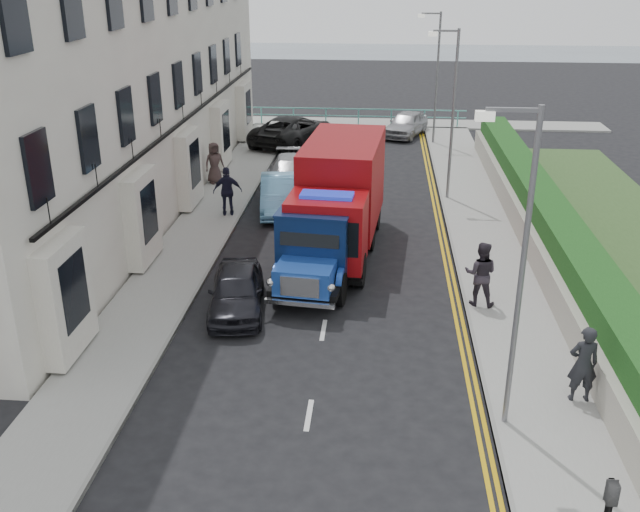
{
  "coord_description": "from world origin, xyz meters",
  "views": [
    {
      "loc": [
        1.4,
        -15.3,
        9.42
      ],
      "look_at": [
        -0.26,
        3.95,
        1.4
      ],
      "focal_mm": 40.0,
      "sensor_mm": 36.0,
      "label": 1
    }
  ],
  "objects_px": {
    "bedford_lorry": "(315,254)",
    "parked_car_front": "(236,290)",
    "pedestrian_east_near": "(583,364)",
    "lamp_mid": "(451,106)",
    "lamp_far": "(435,71)",
    "lamp_near": "(517,257)",
    "red_lorry": "(340,196)"
  },
  "relations": [
    {
      "from": "lamp_mid",
      "to": "lamp_far",
      "type": "bearing_deg",
      "value": 90.0
    },
    {
      "from": "lamp_near",
      "to": "parked_car_front",
      "type": "bearing_deg",
      "value": 143.68
    },
    {
      "from": "bedford_lorry",
      "to": "pedestrian_east_near",
      "type": "distance_m",
      "value": 8.65
    },
    {
      "from": "bedford_lorry",
      "to": "parked_car_front",
      "type": "bearing_deg",
      "value": -135.99
    },
    {
      "from": "lamp_near",
      "to": "red_lorry",
      "type": "xyz_separation_m",
      "value": [
        -4.1,
        9.93,
        -2.0
      ]
    },
    {
      "from": "lamp_mid",
      "to": "lamp_far",
      "type": "height_order",
      "value": "same"
    },
    {
      "from": "bedford_lorry",
      "to": "lamp_far",
      "type": "bearing_deg",
      "value": 83.02
    },
    {
      "from": "bedford_lorry",
      "to": "red_lorry",
      "type": "distance_m",
      "value": 3.45
    },
    {
      "from": "lamp_mid",
      "to": "red_lorry",
      "type": "relative_size",
      "value": 0.95
    },
    {
      "from": "parked_car_front",
      "to": "red_lorry",
      "type": "bearing_deg",
      "value": 53.85
    },
    {
      "from": "pedestrian_east_near",
      "to": "lamp_far",
      "type": "bearing_deg",
      "value": -89.57
    },
    {
      "from": "parked_car_front",
      "to": "lamp_far",
      "type": "bearing_deg",
      "value": 64.38
    },
    {
      "from": "lamp_far",
      "to": "red_lorry",
      "type": "xyz_separation_m",
      "value": [
        -4.1,
        -16.07,
        -2.0
      ]
    },
    {
      "from": "lamp_mid",
      "to": "red_lorry",
      "type": "distance_m",
      "value": 7.6
    },
    {
      "from": "pedestrian_east_near",
      "to": "lamp_mid",
      "type": "bearing_deg",
      "value": -86.67
    },
    {
      "from": "parked_car_front",
      "to": "pedestrian_east_near",
      "type": "distance_m",
      "value": 9.58
    },
    {
      "from": "lamp_far",
      "to": "bedford_lorry",
      "type": "bearing_deg",
      "value": -103.47
    },
    {
      "from": "bedford_lorry",
      "to": "red_lorry",
      "type": "relative_size",
      "value": 0.77
    },
    {
      "from": "red_lorry",
      "to": "parked_car_front",
      "type": "distance_m",
      "value": 5.79
    },
    {
      "from": "lamp_mid",
      "to": "lamp_far",
      "type": "xyz_separation_m",
      "value": [
        0.0,
        10.0,
        0.0
      ]
    },
    {
      "from": "lamp_mid",
      "to": "parked_car_front",
      "type": "bearing_deg",
      "value": -121.59
    },
    {
      "from": "red_lorry",
      "to": "bedford_lorry",
      "type": "bearing_deg",
      "value": -94.75
    },
    {
      "from": "parked_car_front",
      "to": "pedestrian_east_near",
      "type": "xyz_separation_m",
      "value": [
        8.7,
        -4.0,
        0.41
      ]
    },
    {
      "from": "bedford_lorry",
      "to": "pedestrian_east_near",
      "type": "relative_size",
      "value": 3.01
    },
    {
      "from": "lamp_near",
      "to": "lamp_mid",
      "type": "xyz_separation_m",
      "value": [
        0.0,
        16.0,
        0.0
      ]
    },
    {
      "from": "lamp_mid",
      "to": "pedestrian_east_near",
      "type": "distance_m",
      "value": 15.42
    },
    {
      "from": "bedford_lorry",
      "to": "pedestrian_east_near",
      "type": "height_order",
      "value": "bedford_lorry"
    },
    {
      "from": "lamp_near",
      "to": "lamp_far",
      "type": "bearing_deg",
      "value": 90.0
    },
    {
      "from": "lamp_far",
      "to": "pedestrian_east_near",
      "type": "bearing_deg",
      "value": -85.6
    },
    {
      "from": "red_lorry",
      "to": "parked_car_front",
      "type": "height_order",
      "value": "red_lorry"
    },
    {
      "from": "lamp_mid",
      "to": "pedestrian_east_near",
      "type": "height_order",
      "value": "lamp_mid"
    },
    {
      "from": "lamp_mid",
      "to": "bedford_lorry",
      "type": "xyz_separation_m",
      "value": [
        -4.64,
        -9.38,
        -2.81
      ]
    }
  ]
}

